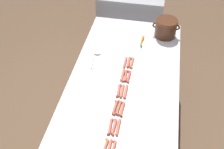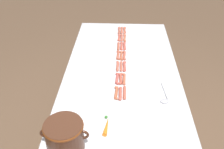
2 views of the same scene
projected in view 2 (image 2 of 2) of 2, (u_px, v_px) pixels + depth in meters
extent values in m
plane|color=brown|center=(120.00, 139.00, 2.82)|extent=(20.00, 20.00, 0.00)
cube|color=#BCBCC1|center=(121.00, 109.00, 2.57)|extent=(1.04, 2.21, 0.90)
cube|color=silver|center=(122.00, 72.00, 2.31)|extent=(1.02, 2.16, 0.00)
cylinder|color=#B85840|center=(125.00, 30.00, 3.02)|extent=(0.03, 0.14, 0.02)
sphere|color=#B85840|center=(125.00, 28.00, 3.08)|extent=(0.02, 0.02, 0.02)
sphere|color=#B85840|center=(124.00, 33.00, 2.96)|extent=(0.02, 0.02, 0.02)
cylinder|color=#B85C3F|center=(125.00, 38.00, 2.85)|extent=(0.03, 0.14, 0.02)
sphere|color=#B85C3F|center=(124.00, 35.00, 2.91)|extent=(0.02, 0.02, 0.02)
sphere|color=#B85C3F|center=(125.00, 41.00, 2.80)|extent=(0.02, 0.02, 0.02)
cylinder|color=#B95142|center=(124.00, 46.00, 2.70)|extent=(0.03, 0.14, 0.02)
sphere|color=#B95142|center=(125.00, 43.00, 2.75)|extent=(0.02, 0.02, 0.02)
sphere|color=#B95142|center=(124.00, 49.00, 2.64)|extent=(0.02, 0.02, 0.02)
cylinder|color=#B25441|center=(124.00, 55.00, 2.53)|extent=(0.03, 0.14, 0.02)
sphere|color=#B25441|center=(124.00, 52.00, 2.59)|extent=(0.02, 0.02, 0.02)
sphere|color=#B25441|center=(125.00, 59.00, 2.47)|extent=(0.02, 0.02, 0.02)
cylinder|color=#B85142|center=(124.00, 66.00, 2.37)|extent=(0.03, 0.14, 0.02)
sphere|color=#B85142|center=(125.00, 62.00, 2.43)|extent=(0.02, 0.02, 0.02)
sphere|color=#B85142|center=(124.00, 71.00, 2.31)|extent=(0.02, 0.02, 0.02)
cylinder|color=#BB5D40|center=(124.00, 79.00, 2.20)|extent=(0.03, 0.14, 0.02)
sphere|color=#BB5D40|center=(124.00, 74.00, 2.26)|extent=(0.02, 0.02, 0.02)
sphere|color=#BB5D40|center=(124.00, 84.00, 2.14)|extent=(0.02, 0.02, 0.02)
cylinder|color=#BC5843|center=(125.00, 93.00, 2.05)|extent=(0.03, 0.14, 0.02)
sphere|color=#BC5843|center=(125.00, 87.00, 2.11)|extent=(0.02, 0.02, 0.02)
sphere|color=#BC5843|center=(125.00, 98.00, 1.99)|extent=(0.02, 0.02, 0.02)
cylinder|color=#BD5C45|center=(122.00, 30.00, 3.02)|extent=(0.03, 0.14, 0.02)
sphere|color=#BD5C45|center=(122.00, 28.00, 3.08)|extent=(0.02, 0.02, 0.02)
sphere|color=#BD5C45|center=(122.00, 33.00, 2.96)|extent=(0.02, 0.02, 0.02)
cylinder|color=#B45843|center=(122.00, 38.00, 2.86)|extent=(0.03, 0.14, 0.02)
sphere|color=#B45843|center=(122.00, 35.00, 2.91)|extent=(0.02, 0.02, 0.02)
sphere|color=#B45843|center=(122.00, 41.00, 2.80)|extent=(0.02, 0.02, 0.02)
cylinder|color=#B55040|center=(121.00, 46.00, 2.70)|extent=(0.03, 0.14, 0.02)
sphere|color=#B55040|center=(121.00, 43.00, 2.75)|extent=(0.02, 0.02, 0.02)
sphere|color=#B55040|center=(122.00, 49.00, 2.64)|extent=(0.02, 0.02, 0.02)
cylinder|color=#B55B3E|center=(121.00, 56.00, 2.53)|extent=(0.03, 0.14, 0.02)
sphere|color=#B55B3E|center=(121.00, 52.00, 2.59)|extent=(0.02, 0.02, 0.02)
sphere|color=#B55B3E|center=(122.00, 59.00, 2.47)|extent=(0.02, 0.02, 0.02)
cylinder|color=#B45A46|center=(121.00, 66.00, 2.37)|extent=(0.03, 0.14, 0.02)
sphere|color=#B45A46|center=(121.00, 62.00, 2.43)|extent=(0.02, 0.02, 0.02)
sphere|color=#B45A46|center=(121.00, 70.00, 2.31)|extent=(0.02, 0.02, 0.02)
cylinder|color=#BD5341|center=(121.00, 79.00, 2.21)|extent=(0.03, 0.14, 0.02)
sphere|color=#BD5341|center=(121.00, 74.00, 2.26)|extent=(0.02, 0.02, 0.02)
sphere|color=#BD5341|center=(120.00, 83.00, 2.15)|extent=(0.02, 0.02, 0.02)
cylinder|color=#B75444|center=(120.00, 93.00, 2.04)|extent=(0.03, 0.14, 0.02)
sphere|color=#B75444|center=(121.00, 88.00, 2.10)|extent=(0.02, 0.02, 0.02)
sphere|color=#B75444|center=(120.00, 99.00, 1.98)|extent=(0.02, 0.02, 0.02)
cylinder|color=#B15C47|center=(119.00, 30.00, 3.02)|extent=(0.03, 0.14, 0.02)
sphere|color=#B15C47|center=(120.00, 28.00, 3.08)|extent=(0.02, 0.02, 0.02)
sphere|color=#B15C47|center=(119.00, 33.00, 2.96)|extent=(0.02, 0.02, 0.02)
cylinder|color=#B95340|center=(119.00, 37.00, 2.86)|extent=(0.03, 0.14, 0.02)
sphere|color=#B95340|center=(119.00, 35.00, 2.92)|extent=(0.02, 0.02, 0.02)
sphere|color=#B95340|center=(119.00, 40.00, 2.80)|extent=(0.02, 0.02, 0.02)
cylinder|color=#B75840|center=(118.00, 46.00, 2.69)|extent=(0.03, 0.14, 0.02)
sphere|color=#B75840|center=(118.00, 43.00, 2.75)|extent=(0.02, 0.02, 0.02)
sphere|color=#B75840|center=(118.00, 49.00, 2.63)|extent=(0.02, 0.02, 0.02)
cylinder|color=#B35840|center=(118.00, 55.00, 2.54)|extent=(0.03, 0.14, 0.02)
sphere|color=#B35840|center=(118.00, 52.00, 2.60)|extent=(0.02, 0.02, 0.02)
sphere|color=#B35840|center=(118.00, 59.00, 2.48)|extent=(0.02, 0.02, 0.02)
cylinder|color=#BB5C46|center=(118.00, 66.00, 2.37)|extent=(0.03, 0.14, 0.02)
sphere|color=#BB5C46|center=(118.00, 62.00, 2.43)|extent=(0.02, 0.02, 0.02)
sphere|color=#BB5C46|center=(117.00, 70.00, 2.31)|extent=(0.02, 0.02, 0.02)
cylinder|color=#BD5046|center=(117.00, 78.00, 2.21)|extent=(0.03, 0.14, 0.02)
sphere|color=#BD5046|center=(117.00, 74.00, 2.27)|extent=(0.02, 0.02, 0.02)
sphere|color=#BD5046|center=(117.00, 83.00, 2.15)|extent=(0.02, 0.02, 0.02)
cylinder|color=#B85C3D|center=(116.00, 93.00, 2.05)|extent=(0.03, 0.14, 0.02)
sphere|color=#B85C3D|center=(116.00, 88.00, 2.10)|extent=(0.02, 0.02, 0.02)
sphere|color=#B85C3D|center=(117.00, 99.00, 1.99)|extent=(0.02, 0.02, 0.02)
cylinder|color=#472616|center=(65.00, 136.00, 1.55)|extent=(0.24, 0.24, 0.20)
torus|color=brown|center=(63.00, 126.00, 1.50)|extent=(0.25, 0.25, 0.03)
torus|color=#472616|center=(84.00, 135.00, 1.54)|extent=(0.07, 0.02, 0.07)
torus|color=#472616|center=(45.00, 133.00, 1.55)|extent=(0.07, 0.02, 0.07)
cylinder|color=#B7B7BC|center=(164.00, 91.00, 2.07)|extent=(0.04, 0.22, 0.01)
ellipsoid|color=#B7B7BC|center=(165.00, 101.00, 1.97)|extent=(0.08, 0.06, 0.02)
cone|color=orange|center=(107.00, 126.00, 1.74)|extent=(0.05, 0.17, 0.03)
sphere|color=#387F2D|center=(106.00, 117.00, 1.81)|extent=(0.02, 0.02, 0.02)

